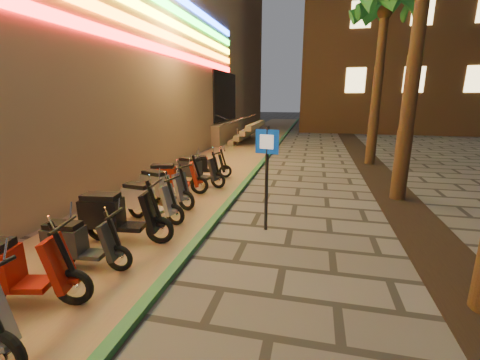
% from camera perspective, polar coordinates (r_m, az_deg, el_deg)
% --- Properties ---
extents(parking_strip, '(3.40, 60.00, 0.01)m').
position_cam_1_polar(parking_strip, '(13.27, -4.03, 2.40)').
color(parking_strip, '#8C7251').
rests_on(parking_strip, ground).
extents(green_curb, '(0.18, 60.00, 0.10)m').
position_cam_1_polar(green_curb, '(12.87, 3.23, 2.24)').
color(green_curb, '#266737').
rests_on(green_curb, ground).
extents(planting_strip, '(1.20, 40.00, 0.02)m').
position_cam_1_polar(planting_strip, '(8.25, 29.09, -7.06)').
color(planting_strip, black).
rests_on(planting_strip, ground).
extents(palm_d, '(2.97, 3.02, 7.16)m').
position_cam_1_polar(palm_d, '(14.93, 24.38, 25.57)').
color(palm_d, '#472D19').
rests_on(palm_d, ground).
extents(pedestrian_sign, '(0.49, 0.12, 2.23)m').
position_cam_1_polar(pedestrian_sign, '(6.62, 4.78, 2.76)').
color(pedestrian_sign, black).
rests_on(pedestrian_sign, ground).
extents(scooter_5, '(1.76, 0.82, 1.24)m').
position_cam_1_polar(scooter_5, '(5.44, -35.81, -12.82)').
color(scooter_5, black).
rests_on(scooter_5, ground).
extents(scooter_6, '(1.49, 0.54, 1.04)m').
position_cam_1_polar(scooter_6, '(6.01, -26.87, -9.99)').
color(scooter_6, black).
rests_on(scooter_6, ground).
extents(scooter_7, '(1.82, 0.71, 1.28)m').
position_cam_1_polar(scooter_7, '(6.72, -21.17, -5.87)').
color(scooter_7, black).
rests_on(scooter_7, ground).
extents(scooter_8, '(1.59, 0.68, 1.12)m').
position_cam_1_polar(scooter_8, '(7.69, -16.25, -3.48)').
color(scooter_8, black).
rests_on(scooter_8, ground).
extents(scooter_9, '(1.66, 0.87, 1.18)m').
position_cam_1_polar(scooter_9, '(8.64, -13.66, -1.15)').
color(scooter_9, black).
rests_on(scooter_9, ground).
extents(scooter_10, '(1.67, 0.83, 1.18)m').
position_cam_1_polar(scooter_10, '(9.55, -11.99, 0.43)').
color(scooter_10, black).
rests_on(scooter_10, ground).
extents(scooter_11, '(1.65, 0.76, 1.16)m').
position_cam_1_polar(scooter_11, '(10.40, -7.73, 1.73)').
color(scooter_11, black).
rests_on(scooter_11, ground).
extents(scooter_12, '(1.47, 0.79, 1.05)m').
position_cam_1_polar(scooter_12, '(11.34, -6.22, 2.59)').
color(scooter_12, black).
rests_on(scooter_12, ground).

